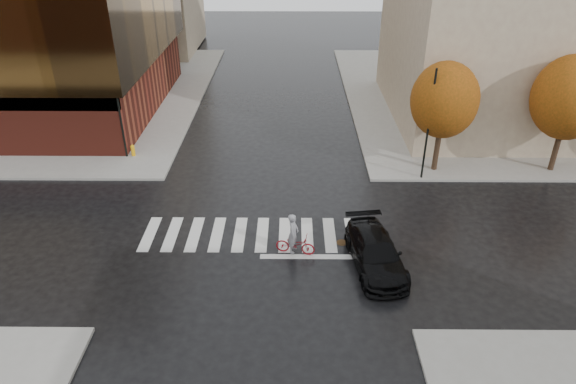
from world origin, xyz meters
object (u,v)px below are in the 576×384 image
Objects in this scene: traffic_light_ne at (429,120)px; traffic_light_nw at (117,97)px; sedan at (376,253)px; cyclist at (295,240)px; fire_hydrant at (133,150)px.

traffic_light_nw is at bearing -5.98° from traffic_light_ne.
cyclist reaches higher than sedan.
cyclist is 0.32× the size of traffic_light_ne.
traffic_light_nw is at bearing 58.61° from cyclist.
sedan is at bearing 48.82° from traffic_light_nw.
traffic_light_ne is at bearing 57.32° from sedan.
traffic_light_nw is 1.07× the size of traffic_light_ne.
sedan is 17.63m from fire_hydrant.
sedan is 0.77× the size of traffic_light_ne.
fire_hydrant is (-17.60, 2.81, -3.18)m from traffic_light_ne.
cyclist is at bearing 47.07° from traffic_light_ne.
traffic_light_ne reaches higher than fire_hydrant.
sedan is at bearing -92.65° from cyclist.
fire_hydrant is at bearing 57.20° from cyclist.
cyclist is 14.35m from fire_hydrant.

